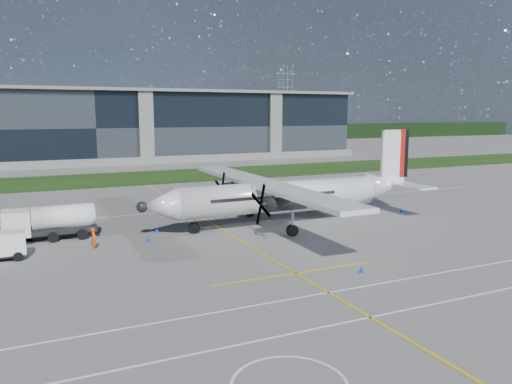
{
  "coord_description": "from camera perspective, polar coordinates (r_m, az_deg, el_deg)",
  "views": [
    {
      "loc": [
        -12.8,
        -33.99,
        10.61
      ],
      "look_at": [
        6.18,
        7.28,
        3.37
      ],
      "focal_mm": 35.0,
      "sensor_mm": 36.0,
      "label": 1
    }
  ],
  "objects": [
    {
      "name": "yellow_taxiway_centerline",
      "position": [
        47.93,
        -4.83,
        -3.76
      ],
      "size": [
        0.2,
        70.0,
        0.01
      ],
      "primitive_type": "cube",
      "color": "yellow",
      "rests_on": "ground"
    },
    {
      "name": "terminal_building",
      "position": [
        114.75,
        -18.43,
        7.05
      ],
      "size": [
        120.0,
        20.0,
        15.0
      ],
      "primitive_type": "cube",
      "color": "black",
      "rests_on": "ground"
    },
    {
      "name": "ground_crew_person",
      "position": [
        41.18,
        -18.05,
        -4.91
      ],
      "size": [
        0.81,
        0.95,
        1.97
      ],
      "primitive_type": "imported",
      "rotation": [
        0.0,
        0.0,
        1.23
      ],
      "color": "#F25907",
      "rests_on": "ground"
    },
    {
      "name": "safety_cone_nose_port",
      "position": [
        42.52,
        -12.19,
        -5.25
      ],
      "size": [
        0.36,
        0.36,
        0.5
      ],
      "primitive_type": "cone",
      "color": "blue",
      "rests_on": "ground"
    },
    {
      "name": "grass_strip",
      "position": [
        83.66,
        -15.7,
        1.45
      ],
      "size": [
        400.0,
        18.0,
        0.04
      ],
      "primitive_type": "cube",
      "color": "#16360E",
      "rests_on": "ground"
    },
    {
      "name": "safety_cone_nose_stbd",
      "position": [
        45.68,
        -11.26,
        -4.23
      ],
      "size": [
        0.36,
        0.36,
        0.5
      ],
      "primitive_type": "cone",
      "color": "blue",
      "rests_on": "ground"
    },
    {
      "name": "ground",
      "position": [
        75.84,
        -14.74,
        0.72
      ],
      "size": [
        400.0,
        400.0,
        0.0
      ],
      "primitive_type": "plane",
      "color": "slate",
      "rests_on": "ground"
    },
    {
      "name": "tree_line",
      "position": [
        174.63,
        -20.59,
        5.99
      ],
      "size": [
        400.0,
        6.0,
        6.0
      ],
      "primitive_type": "cube",
      "color": "black",
      "rests_on": "ground"
    },
    {
      "name": "baggage_tug",
      "position": [
        40.89,
        -27.0,
        -5.54
      ],
      "size": [
        3.34,
        2.0,
        2.0
      ],
      "primitive_type": null,
      "color": "white",
      "rests_on": "ground"
    },
    {
      "name": "turboprop_aircraft",
      "position": [
        47.66,
        3.82,
        1.61
      ],
      "size": [
        28.59,
        29.65,
        8.89
      ],
      "primitive_type": null,
      "color": "white",
      "rests_on": "ground"
    },
    {
      "name": "safety_cone_tail",
      "position": [
        55.84,
        16.32,
        -2.0
      ],
      "size": [
        0.36,
        0.36,
        0.5
      ],
      "primitive_type": "cone",
      "color": "blue",
      "rests_on": "ground"
    },
    {
      "name": "safety_cone_portwing",
      "position": [
        34.56,
        12.03,
        -8.59
      ],
      "size": [
        0.36,
        0.36,
        0.5
      ],
      "primitive_type": "cone",
      "color": "blue",
      "rests_on": "ground"
    },
    {
      "name": "white_lane_line",
      "position": [
        26.0,
        7.5,
        -15.1
      ],
      "size": [
        90.0,
        0.15,
        0.01
      ],
      "primitive_type": "cube",
      "color": "white",
      "rests_on": "ground"
    },
    {
      "name": "fuel_tanker_truck",
      "position": [
        45.45,
        -23.16,
        -3.32
      ],
      "size": [
        7.7,
        2.5,
        2.89
      ],
      "primitive_type": null,
      "color": "white",
      "rests_on": "ground"
    },
    {
      "name": "pylon_east",
      "position": [
        208.42,
        3.35,
        10.25
      ],
      "size": [
        9.0,
        4.6,
        30.0
      ],
      "primitive_type": null,
      "color": "gray",
      "rests_on": "ground"
    }
  ]
}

